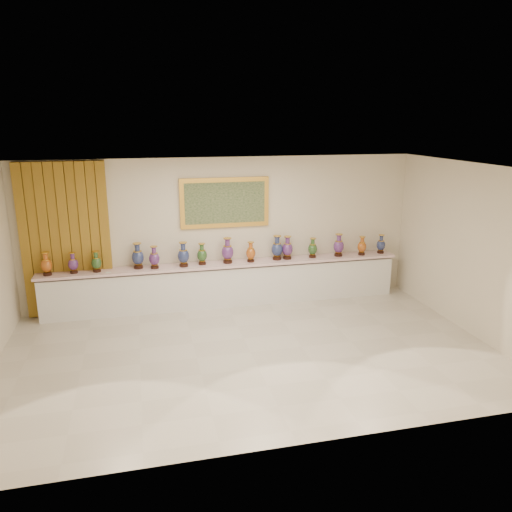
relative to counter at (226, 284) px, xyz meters
The scene contains 19 objects.
ground 2.31m from the counter, 90.00° to the right, with size 8.00×8.00×0.00m, color beige.
room 2.80m from the counter, behind, with size 8.00×8.00×8.00m.
counter is the anchor object (origin of this frame).
vase_0 3.45m from the counter, behind, with size 0.22×0.22×0.45m.
vase_1 2.99m from the counter, behind, with size 0.23×0.23×0.40m.
vase_2 2.58m from the counter, behind, with size 0.22×0.22×0.41m.
vase_3 1.86m from the counter, behind, with size 0.28×0.28×0.51m.
vase_4 1.57m from the counter, behind, with size 0.21×0.21×0.44m.
vase_5 1.09m from the counter, behind, with size 0.30×0.30×0.49m.
vase_6 0.81m from the counter, behind, with size 0.25×0.25×0.43m.
vase_7 0.70m from the counter, 16.86° to the right, with size 0.24×0.24×0.52m.
vase_8 0.83m from the counter, ahead, with size 0.24×0.24×0.42m.
vase_9 1.28m from the counter, ahead, with size 0.29×0.29×0.51m.
vase_10 1.47m from the counter, ahead, with size 0.29×0.29×0.48m.
vase_11 1.96m from the counter, ahead, with size 0.21×0.21×0.42m.
vase_12 2.52m from the counter, ahead, with size 0.28×0.28×0.48m.
vase_13 3.02m from the counter, ahead, with size 0.25×0.25×0.40m.
vase_14 3.48m from the counter, ahead, with size 0.20×0.20×0.41m.
label_card 2.34m from the counter, behind, with size 0.10×0.06×0.00m, color white.
Camera 1 is at (-1.65, -7.33, 3.71)m, focal length 35.00 mm.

